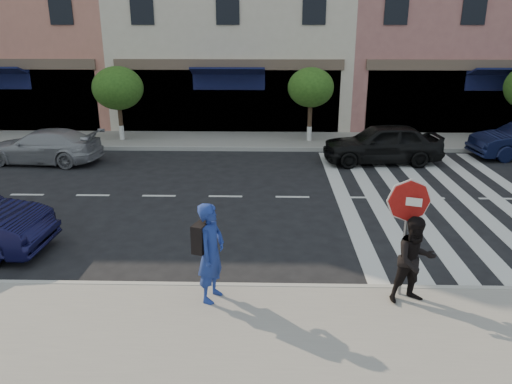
{
  "coord_description": "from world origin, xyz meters",
  "views": [
    {
      "loc": [
        1.26,
        -10.01,
        4.98
      ],
      "look_at": [
        1.0,
        0.37,
        1.4
      ],
      "focal_mm": 35.0,
      "sensor_mm": 36.0,
      "label": 1
    }
  ],
  "objects_px": {
    "car_far_left": "(43,146)",
    "stop_sign": "(408,211)",
    "walker": "(415,260)",
    "photographer": "(211,252)",
    "car_far_mid": "(382,143)"
  },
  "relations": [
    {
      "from": "car_far_left",
      "to": "car_far_mid",
      "type": "xyz_separation_m",
      "value": [
        12.43,
        0.3,
        0.11
      ]
    },
    {
      "from": "stop_sign",
      "to": "walker",
      "type": "xyz_separation_m",
      "value": [
        0.15,
        -0.22,
        -0.84
      ]
    },
    {
      "from": "photographer",
      "to": "walker",
      "type": "distance_m",
      "value": 3.61
    },
    {
      "from": "photographer",
      "to": "stop_sign",
      "type": "bearing_deg",
      "value": -66.88
    },
    {
      "from": "stop_sign",
      "to": "photographer",
      "type": "height_order",
      "value": "stop_sign"
    },
    {
      "from": "photographer",
      "to": "car_far_mid",
      "type": "relative_size",
      "value": 0.43
    },
    {
      "from": "walker",
      "to": "car_far_mid",
      "type": "height_order",
      "value": "walker"
    },
    {
      "from": "car_far_left",
      "to": "stop_sign",
      "type": "bearing_deg",
      "value": 54.58
    },
    {
      "from": "walker",
      "to": "car_far_left",
      "type": "distance_m",
      "value": 14.5
    },
    {
      "from": "photographer",
      "to": "car_far_left",
      "type": "xyz_separation_m",
      "value": [
        -7.25,
        9.6,
        -0.46
      ]
    },
    {
      "from": "stop_sign",
      "to": "car_far_left",
      "type": "xyz_separation_m",
      "value": [
        -10.72,
        9.38,
        -1.19
      ]
    },
    {
      "from": "walker",
      "to": "car_far_mid",
      "type": "distance_m",
      "value": 10.03
    },
    {
      "from": "photographer",
      "to": "car_far_left",
      "type": "height_order",
      "value": "photographer"
    },
    {
      "from": "photographer",
      "to": "car_far_left",
      "type": "distance_m",
      "value": 12.04
    },
    {
      "from": "photographer",
      "to": "walker",
      "type": "relative_size",
      "value": 1.14
    }
  ]
}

